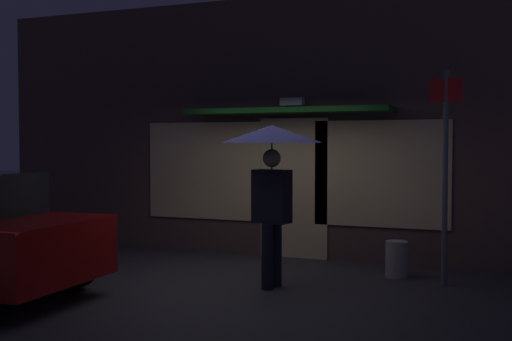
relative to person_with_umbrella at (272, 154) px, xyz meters
name	(u,v)px	position (x,y,z in m)	size (l,w,h in m)	color
ground_plane	(239,286)	(-0.42, -0.06, -1.67)	(18.00, 18.00, 0.00)	#38353A
building_facade	(297,128)	(-0.42, 2.28, 0.38)	(10.94, 1.00, 4.13)	brown
person_with_umbrella	(272,154)	(0.00, 0.00, 0.00)	(1.26, 1.26, 2.03)	black
street_sign_post	(445,165)	(1.98, 0.95, -0.14)	(0.40, 0.07, 2.72)	#595B60
sidewalk_bollard	(396,259)	(1.34, 1.22, -1.43)	(0.29, 0.29, 0.49)	#B2A899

